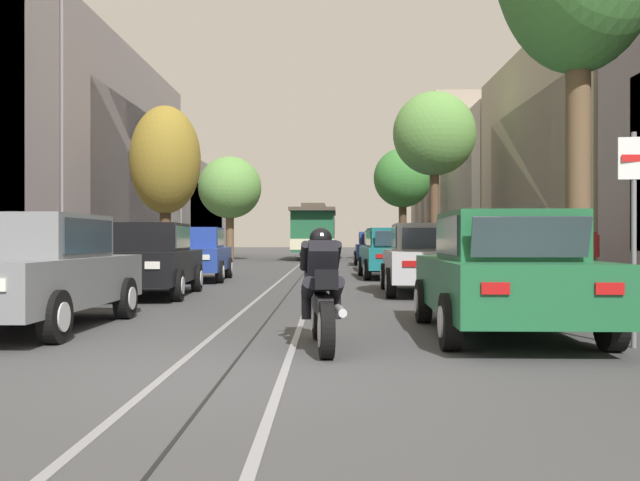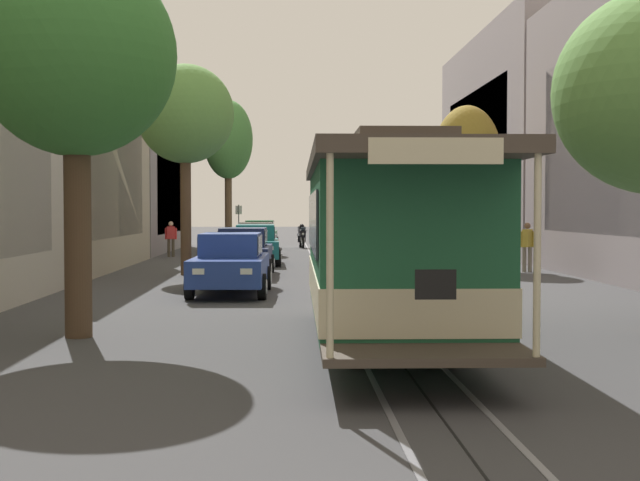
# 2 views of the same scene
# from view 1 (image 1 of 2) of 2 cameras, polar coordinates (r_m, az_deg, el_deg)

# --- Properties ---
(ground_plane) EXTENTS (160.00, 160.00, 0.00)m
(ground_plane) POSITION_cam_1_polar(r_m,az_deg,el_deg) (28.79, -1.09, -2.35)
(ground_plane) COLOR #424244
(trolley_track_rails) EXTENTS (1.14, 63.78, 0.01)m
(trolley_track_rails) POSITION_cam_1_polar(r_m,az_deg,el_deg) (32.36, -0.88, -2.07)
(trolley_track_rails) COLOR gray
(trolley_track_rails) RESTS_ON ground
(building_facade_left) EXTENTS (4.83, 55.48, 10.85)m
(building_facade_left) POSITION_cam_1_polar(r_m,az_deg,el_deg) (30.63, -20.31, 6.67)
(building_facade_left) COLOR gray
(building_facade_left) RESTS_ON ground
(building_facade_right) EXTENTS (5.43, 55.48, 10.92)m
(building_facade_right) POSITION_cam_1_polar(r_m,az_deg,el_deg) (37.78, 14.87, 4.90)
(building_facade_right) COLOR gray
(building_facade_right) RESTS_ON ground
(parked_car_grey_near_left) EXTENTS (2.07, 4.39, 1.58)m
(parked_car_grey_near_left) POSITION_cam_1_polar(r_m,az_deg,el_deg) (10.60, -21.88, -2.26)
(parked_car_grey_near_left) COLOR slate
(parked_car_grey_near_left) RESTS_ON ground
(parked_car_black_second_left) EXTENTS (2.12, 4.41, 1.58)m
(parked_car_black_second_left) POSITION_cam_1_polar(r_m,az_deg,el_deg) (15.94, -13.57, -1.46)
(parked_car_black_second_left) COLOR black
(parked_car_black_second_left) RESTS_ON ground
(parked_car_blue_mid_left) EXTENTS (2.14, 4.42, 1.58)m
(parked_car_blue_mid_left) POSITION_cam_1_polar(r_m,az_deg,el_deg) (21.68, -9.91, -1.04)
(parked_car_blue_mid_left) COLOR #233D93
(parked_car_blue_mid_left) RESTS_ON ground
(parked_car_green_near_right) EXTENTS (2.06, 4.38, 1.58)m
(parked_car_green_near_right) POSITION_cam_1_polar(r_m,az_deg,el_deg) (9.49, 14.43, -2.53)
(parked_car_green_near_right) COLOR #1E6038
(parked_car_green_near_right) RESTS_ON ground
(parked_car_silver_second_right) EXTENTS (2.10, 4.40, 1.58)m
(parked_car_silver_second_right) POSITION_cam_1_polar(r_m,az_deg,el_deg) (16.39, 8.50, -1.41)
(parked_car_silver_second_right) COLOR #B7B7BC
(parked_car_silver_second_right) RESTS_ON ground
(parked_car_teal_mid_right) EXTENTS (2.07, 4.39, 1.58)m
(parked_car_teal_mid_right) POSITION_cam_1_polar(r_m,az_deg,el_deg) (22.78, 5.75, -0.98)
(parked_car_teal_mid_right) COLOR #196B70
(parked_car_teal_mid_right) RESTS_ON ground
(parked_car_navy_fourth_right) EXTENTS (2.05, 4.38, 1.58)m
(parked_car_navy_fourth_right) POSITION_cam_1_polar(r_m,az_deg,el_deg) (28.49, 5.15, -0.76)
(parked_car_navy_fourth_right) COLOR #19234C
(parked_car_navy_fourth_right) RESTS_ON ground
(parked_car_blue_fifth_right) EXTENTS (2.07, 4.39, 1.58)m
(parked_car_blue_fifth_right) POSITION_cam_1_polar(r_m,az_deg,el_deg) (34.74, 4.36, -0.61)
(parked_car_blue_fifth_right) COLOR #233D93
(parked_car_blue_fifth_right) RESTS_ON ground
(street_tree_kerb_left_second) EXTENTS (2.50, 2.62, 6.00)m
(street_tree_kerb_left_second) POSITION_cam_1_polar(r_m,az_deg,el_deg) (26.30, -12.20, 6.19)
(street_tree_kerb_left_second) COLOR #4C3826
(street_tree_kerb_left_second) RESTS_ON ground
(street_tree_kerb_left_mid) EXTENTS (3.69, 4.02, 6.09)m
(street_tree_kerb_left_mid) POSITION_cam_1_polar(r_m,az_deg,el_deg) (42.45, -7.18, 4.16)
(street_tree_kerb_left_mid) COLOR brown
(street_tree_kerb_left_mid) RESTS_ON ground
(street_tree_kerb_right_second) EXTENTS (3.23, 2.86, 7.01)m
(street_tree_kerb_right_second) POSITION_cam_1_polar(r_m,az_deg,el_deg) (28.64, 9.08, 8.29)
(street_tree_kerb_right_second) COLOR brown
(street_tree_kerb_right_second) RESTS_ON ground
(street_tree_kerb_right_mid) EXTENTS (3.40, 3.43, 6.58)m
(street_tree_kerb_right_mid) POSITION_cam_1_polar(r_m,az_deg,el_deg) (42.47, 6.60, 4.90)
(street_tree_kerb_right_mid) COLOR #4C3826
(street_tree_kerb_right_mid) RESTS_ON ground
(cable_car_trolley) EXTENTS (2.65, 9.15, 3.28)m
(cable_car_trolley) POSITION_cam_1_polar(r_m,az_deg,el_deg) (43.11, -0.45, 0.68)
(cable_car_trolley) COLOR #1E5B38
(cable_car_trolley) RESTS_ON ground
(motorcycle_with_rider) EXTENTS (0.60, 1.99, 1.37)m
(motorcycle_with_rider) POSITION_cam_1_polar(r_m,az_deg,el_deg) (8.09, 0.13, -4.05)
(motorcycle_with_rider) COLOR black
(motorcycle_with_rider) RESTS_ON ground
(pedestrian_on_left_pavement) EXTENTS (0.55, 0.28, 1.64)m
(pedestrian_on_left_pavement) POSITION_cam_1_polar(r_m,az_deg,el_deg) (18.01, 20.53, -0.89)
(pedestrian_on_left_pavement) COLOR #4C4233
(pedestrian_on_left_pavement) RESTS_ON ground
(pedestrian_on_right_pavement) EXTENTS (0.55, 0.41, 1.73)m
(pedestrian_on_right_pavement) POSITION_cam_1_polar(r_m,az_deg,el_deg) (28.23, -14.97, -0.41)
(pedestrian_on_right_pavement) COLOR slate
(pedestrian_on_right_pavement) RESTS_ON ground
(street_sign_post) EXTENTS (0.36, 0.08, 2.45)m
(street_sign_post) POSITION_cam_1_polar(r_m,az_deg,el_deg) (8.89, 23.71, 2.04)
(street_sign_post) COLOR slate
(street_sign_post) RESTS_ON ground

